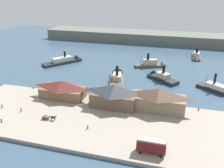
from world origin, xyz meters
TOP-DOWN VIEW (x-y plane):
  - ground_plane at (0.00, 0.00)m, footprint 320.00×320.00m
  - quay_promenade at (0.00, -22.00)m, footprint 110.00×36.00m
  - seawall_edge at (0.00, -3.60)m, footprint 110.00×0.80m
  - ferry_shed_west_terminal at (-21.84, -8.84)m, footprint 18.47×9.02m
  - ferry_shed_customs_shed at (0.72, -10.04)m, footprint 17.64×10.18m
  - ferry_shed_east_terminal at (17.32, -9.01)m, footprint 20.26×8.62m
  - street_tram at (18.33, -34.94)m, footprint 8.11×2.96m
  - horse_cart at (-18.40, -26.68)m, footprint 5.46×1.38m
  - pedestrian_standing_center at (-40.19, -23.91)m, footprint 0.41×0.41m
  - pedestrian_walking_west at (-31.36, -24.35)m, footprint 0.42×0.42m
  - pedestrian_near_cart at (-3.26, -28.45)m, footprint 0.38×0.38m
  - pedestrian_at_waters_edge at (-33.14, -33.03)m, footprint 0.41×0.41m
  - mooring_post_center_west at (-38.64, -4.82)m, footprint 0.44×0.44m
  - mooring_post_center_east at (32.35, -5.17)m, footprint 0.44×0.44m
  - ferry_approaching_west at (14.86, 25.81)m, footprint 17.72×15.39m
  - ferry_moored_west at (-6.01, 19.99)m, footprint 11.66×24.06m
  - ferry_departing_north at (-43.09, 39.29)m, footprint 20.66×24.16m
  - ferry_mid_harbor at (34.07, 69.52)m, footprint 5.01×18.37m
  - ferry_near_quay at (42.60, 16.63)m, footprint 18.55×14.60m
  - ferry_outer_harbor at (8.96, 45.43)m, footprint 19.54×10.91m
  - far_headland at (0.00, 110.00)m, footprint 180.00×24.00m

SIDE VIEW (x-z plane):
  - ground_plane at x=0.00m, z-range 0.00..0.00m
  - seawall_edge at x=0.00m, z-range 0.00..1.00m
  - quay_promenade at x=0.00m, z-range 0.00..1.20m
  - ferry_mid_harbor at x=34.07m, z-range -3.31..5.79m
  - ferry_departing_north at x=-43.09m, z-range -3.36..5.84m
  - ferry_moored_west at x=-6.01m, z-range -4.28..6.79m
  - ferry_near_quay at x=42.60m, z-range -3.56..6.16m
  - ferry_approaching_west at x=14.86m, z-range -3.42..6.31m
  - ferry_outer_harbor at x=8.96m, z-range -3.23..6.29m
  - mooring_post_center_west at x=-38.64m, z-range 1.20..2.10m
  - mooring_post_center_east at x=32.35m, z-range 1.20..2.10m
  - pedestrian_near_cart at x=-3.26m, z-range 1.13..2.66m
  - pedestrian_standing_center at x=-40.19m, z-range 1.13..2.77m
  - pedestrian_at_waters_edge at x=-33.14m, z-range 1.13..2.80m
  - pedestrian_walking_west at x=-31.36m, z-range 1.13..2.82m
  - horse_cart at x=-18.40m, z-range 1.20..3.07m
  - street_tram at x=18.33m, z-range 1.56..5.93m
  - far_headland at x=0.00m, z-range 0.00..8.00m
  - ferry_shed_west_terminal at x=-21.84m, z-range 1.26..8.53m
  - ferry_shed_east_terminal at x=17.32m, z-range 1.27..9.83m
  - ferry_shed_customs_shed at x=0.72m, z-range 1.27..9.94m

